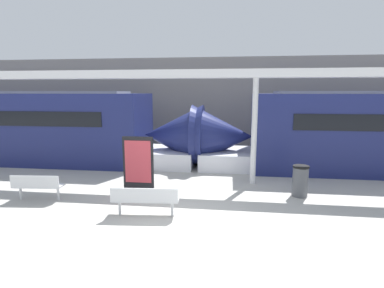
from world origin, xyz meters
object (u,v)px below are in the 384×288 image
(bench_far, at_px, (37,185))
(poster_board, at_px, (138,164))
(bench_near, at_px, (145,198))
(trash_bin, at_px, (300,181))
(support_column_near, at_px, (254,132))

(bench_far, relative_size, poster_board, 0.82)
(bench_near, height_order, trash_bin, trash_bin)
(support_column_near, bearing_deg, bench_far, -158.65)
(bench_near, relative_size, support_column_near, 0.48)
(trash_bin, height_order, support_column_near, support_column_near)
(bench_far, height_order, trash_bin, trash_bin)
(bench_far, xyz_separation_m, support_column_near, (6.40, 2.50, 1.33))
(poster_board, bearing_deg, support_column_near, 19.54)
(bench_near, distance_m, trash_bin, 4.77)
(bench_near, relative_size, trash_bin, 1.82)
(bench_near, height_order, support_column_near, support_column_near)
(bench_near, height_order, bench_far, same)
(trash_bin, xyz_separation_m, poster_board, (-5.05, -0.19, 0.42))
(trash_bin, bearing_deg, bench_far, -169.92)
(bench_near, xyz_separation_m, trash_bin, (4.29, 2.09, -0.00))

